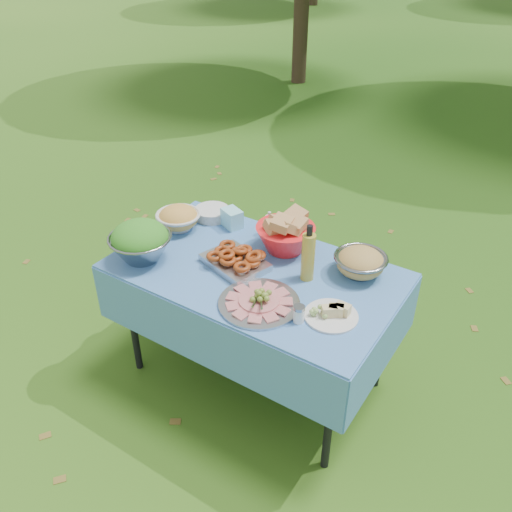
{
  "coord_description": "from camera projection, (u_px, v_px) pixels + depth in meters",
  "views": [
    {
      "loc": [
        1.25,
        -1.91,
        2.35
      ],
      "look_at": [
        0.01,
        0.0,
        0.85
      ],
      "focal_mm": 38.0,
      "sensor_mm": 36.0,
      "label": 1
    }
  ],
  "objects": [
    {
      "name": "salad_bowl",
      "position": [
        140.0,
        241.0,
        2.81
      ],
      "size": [
        0.35,
        0.35,
        0.21
      ],
      "primitive_type": null,
      "rotation": [
        0.0,
        0.0,
        0.09
      ],
      "color": "gray",
      "rests_on": "picnic_table"
    },
    {
      "name": "pasta_bowl_white",
      "position": [
        178.0,
        218.0,
        3.09
      ],
      "size": [
        0.26,
        0.26,
        0.14
      ],
      "primitive_type": null,
      "rotation": [
        0.0,
        0.0,
        -0.04
      ],
      "color": "silver",
      "rests_on": "picnic_table"
    },
    {
      "name": "fried_tray",
      "position": [
        235.0,
        260.0,
        2.78
      ],
      "size": [
        0.38,
        0.32,
        0.08
      ],
      "primitive_type": "cube",
      "rotation": [
        0.0,
        0.0,
        -0.29
      ],
      "color": "#AEAEB3",
      "rests_on": "picnic_table"
    },
    {
      "name": "bread_bowl",
      "position": [
        285.0,
        232.0,
        2.88
      ],
      "size": [
        0.34,
        0.34,
        0.21
      ],
      "primitive_type": null,
      "rotation": [
        0.0,
        0.0,
        -0.08
      ],
      "color": "red",
      "rests_on": "picnic_table"
    },
    {
      "name": "ground",
      "position": [
        255.0,
        375.0,
        3.2
      ],
      "size": [
        80.0,
        80.0,
        0.0
      ],
      "primitive_type": "plane",
      "color": "#0A3409",
      "rests_on": "ground"
    },
    {
      "name": "wipes_box",
      "position": [
        232.0,
        218.0,
        3.11
      ],
      "size": [
        0.14,
        0.12,
        0.11
      ],
      "primitive_type": "cube",
      "rotation": [
        0.0,
        0.0,
        -0.4
      ],
      "color": "#90E5F2",
      "rests_on": "picnic_table"
    },
    {
      "name": "plate_stack",
      "position": [
        212.0,
        213.0,
        3.22
      ],
      "size": [
        0.25,
        0.25,
        0.06
      ],
      "primitive_type": "cylinder",
      "rotation": [
        0.0,
        0.0,
        -0.25
      ],
      "color": "silver",
      "rests_on": "picnic_table"
    },
    {
      "name": "sanitizer_bottle",
      "position": [
        269.0,
        223.0,
        3.04
      ],
      "size": [
        0.06,
        0.06,
        0.14
      ],
      "primitive_type": "cylinder",
      "rotation": [
        0.0,
        0.0,
        0.36
      ],
      "color": "pink",
      "rests_on": "picnic_table"
    },
    {
      "name": "picnic_table",
      "position": [
        255.0,
        326.0,
        2.99
      ],
      "size": [
        1.46,
        0.86,
        0.76
      ],
      "primitive_type": "cube",
      "color": "#84C2FF",
      "rests_on": "ground"
    },
    {
      "name": "cheese_plate",
      "position": [
        332.0,
        311.0,
        2.44
      ],
      "size": [
        0.31,
        0.31,
        0.07
      ],
      "primitive_type": "cylinder",
      "rotation": [
        0.0,
        0.0,
        -0.31
      ],
      "color": "silver",
      "rests_on": "picnic_table"
    },
    {
      "name": "oil_bottle",
      "position": [
        308.0,
        253.0,
        2.63
      ],
      "size": [
        0.09,
        0.09,
        0.3
      ],
      "primitive_type": "cylinder",
      "rotation": [
        0.0,
        0.0,
        -0.34
      ],
      "color": "#B19B32",
      "rests_on": "picnic_table"
    },
    {
      "name": "charcuterie_platter",
      "position": [
        259.0,
        297.0,
        2.52
      ],
      "size": [
        0.51,
        0.51,
        0.09
      ],
      "primitive_type": "cylinder",
      "rotation": [
        0.0,
        0.0,
        -0.43
      ],
      "color": "#A6A7AD",
      "rests_on": "picnic_table"
    },
    {
      "name": "shaker",
      "position": [
        299.0,
        314.0,
        2.41
      ],
      "size": [
        0.06,
        0.06,
        0.08
      ],
      "primitive_type": "cylinder",
      "rotation": [
        0.0,
        0.0,
        0.19
      ],
      "color": "white",
      "rests_on": "picnic_table"
    },
    {
      "name": "pasta_bowl_steel",
      "position": [
        360.0,
        262.0,
        2.71
      ],
      "size": [
        0.33,
        0.33,
        0.14
      ],
      "primitive_type": null,
      "rotation": [
        0.0,
        0.0,
        -0.27
      ],
      "color": "gray",
      "rests_on": "picnic_table"
    }
  ]
}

